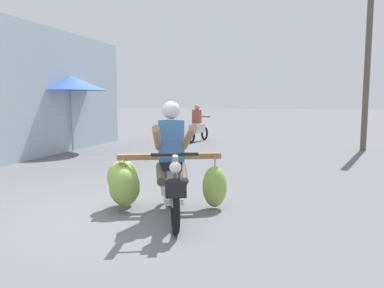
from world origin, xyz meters
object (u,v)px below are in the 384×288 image
object	(u,v)px
market_umbrella_near_shop	(70,83)
utility_pole	(368,58)
motorbike_distant_ahead_left	(197,127)
motorbike_main_loaded	(156,177)

from	to	relation	value
market_umbrella_near_shop	utility_pole	bearing A→B (deg)	16.86
motorbike_distant_ahead_left	market_umbrella_near_shop	distance (m)	4.93
motorbike_distant_ahead_left	utility_pole	size ratio (longest dim) A/B	0.28
utility_pole	motorbike_distant_ahead_left	bearing A→B (deg)	170.50
utility_pole	market_umbrella_near_shop	bearing A→B (deg)	-163.14
motorbike_main_loaded	market_umbrella_near_shop	bearing A→B (deg)	132.29
motorbike_main_loaded	market_umbrella_near_shop	xyz separation A→B (m)	(-4.79, 5.27, 1.57)
motorbike_main_loaded	motorbike_distant_ahead_left	bearing A→B (deg)	101.20
market_umbrella_near_shop	utility_pole	world-z (taller)	utility_pole
motorbike_main_loaded	motorbike_distant_ahead_left	size ratio (longest dim) A/B	1.13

